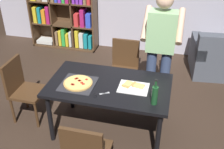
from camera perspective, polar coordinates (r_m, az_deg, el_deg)
name	(u,v)px	position (r m, az deg, el deg)	size (l,w,h in m)	color
ground_plane	(109,130)	(3.88, -0.55, -11.28)	(12.00, 12.00, 0.00)	#38281E
dining_table	(109,90)	(3.46, -0.61, -3.11)	(1.51, 0.87, 0.75)	black
chair_far_side	(124,65)	(4.30, 2.50, 1.91)	(0.42, 0.42, 0.90)	#472D19
chair_left_end	(22,86)	(3.99, -18.09, -2.35)	(0.42, 0.42, 0.90)	#472D19
bookshelf	(64,2)	(5.86, -9.94, 14.50)	(1.40, 0.35, 1.95)	#513823
person_serving_pizza	(160,47)	(3.82, 9.93, 5.68)	(0.55, 0.54, 1.75)	#38476B
pepperoni_pizza_on_tray	(78,83)	(3.43, -7.00, -1.79)	(0.42, 0.42, 0.04)	#2D2D33
pizza_slices_on_towel	(133,87)	(3.36, 4.36, -2.53)	(0.36, 0.28, 0.03)	white
wine_bottle	(155,95)	(3.06, 8.80, -4.15)	(0.07, 0.07, 0.32)	#194723
kitchen_scissors	(98,94)	(3.23, -2.83, -4.10)	(0.19, 0.15, 0.01)	silver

